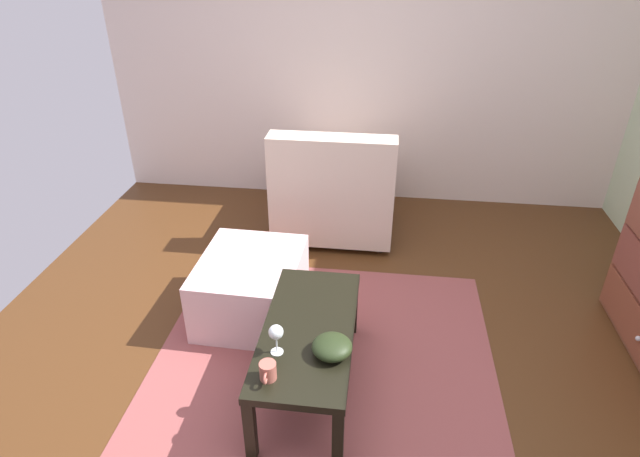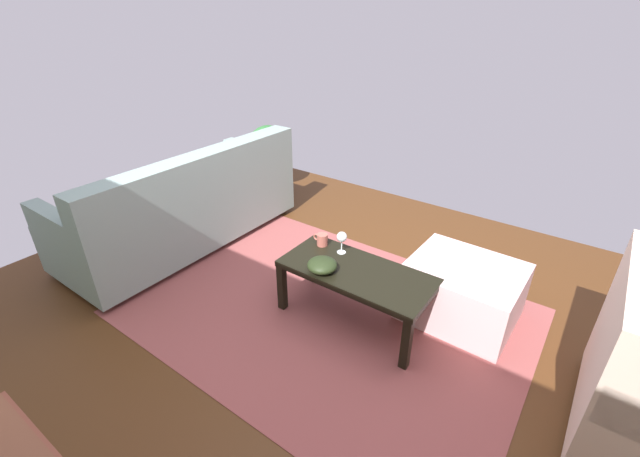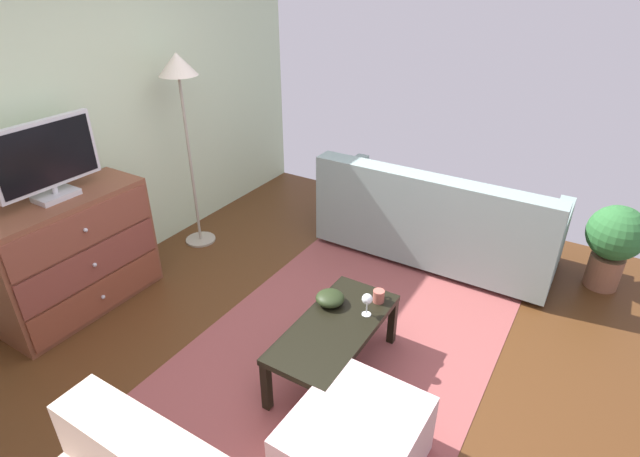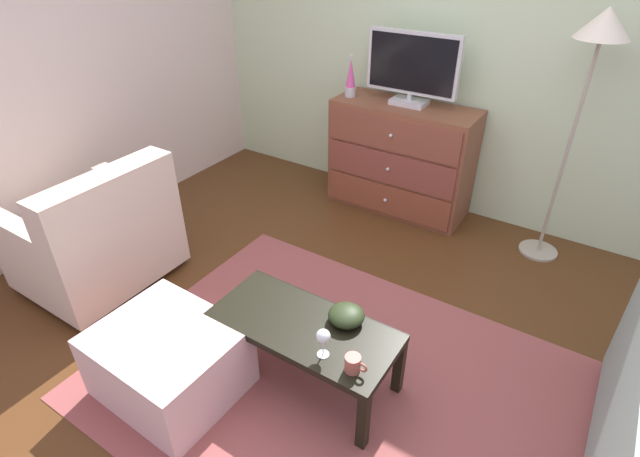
{
  "view_description": "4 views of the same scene",
  "coord_description": "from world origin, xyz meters",
  "px_view_note": "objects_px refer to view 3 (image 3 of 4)",
  "views": [
    {
      "loc": [
        1.98,
        0.05,
        2.1
      ],
      "look_at": [
        -0.01,
        -0.2,
        0.96
      ],
      "focal_mm": 29.1,
      "sensor_mm": 36.0,
      "label": 1
    },
    {
      "loc": [
        -1.1,
        1.66,
        1.88
      ],
      "look_at": [
        0.12,
        -0.02,
        0.76
      ],
      "focal_mm": 23.35,
      "sensor_mm": 36.0,
      "label": 2
    },
    {
      "loc": [
        -2.09,
        -1.42,
        2.39
      ],
      "look_at": [
        0.2,
        -0.03,
        0.92
      ],
      "focal_mm": 27.67,
      "sensor_mm": 36.0,
      "label": 3
    },
    {
      "loc": [
        1.06,
        -1.75,
        2.16
      ],
      "look_at": [
        0.03,
        -0.14,
        0.93
      ],
      "focal_mm": 27.22,
      "sensor_mm": 36.0,
      "label": 4
    }
  ],
  "objects_px": {
    "tv": "(46,159)",
    "standing_lamp": "(180,84)",
    "bowl_decorative": "(330,298)",
    "potted_plant": "(614,240)",
    "dresser": "(74,256)",
    "mug": "(379,296)",
    "couch_large": "(436,222)",
    "wine_glass": "(367,300)",
    "ottoman": "(355,445)",
    "coffee_table": "(335,331)"
  },
  "relations": [
    {
      "from": "tv",
      "to": "standing_lamp",
      "type": "height_order",
      "value": "standing_lamp"
    },
    {
      "from": "bowl_decorative",
      "to": "potted_plant",
      "type": "relative_size",
      "value": 0.26
    },
    {
      "from": "dresser",
      "to": "potted_plant",
      "type": "distance_m",
      "value": 4.16
    },
    {
      "from": "mug",
      "to": "couch_large",
      "type": "distance_m",
      "value": 1.39
    },
    {
      "from": "bowl_decorative",
      "to": "couch_large",
      "type": "height_order",
      "value": "couch_large"
    },
    {
      "from": "wine_glass",
      "to": "mug",
      "type": "relative_size",
      "value": 1.38
    },
    {
      "from": "wine_glass",
      "to": "mug",
      "type": "bearing_deg",
      "value": -1.96
    },
    {
      "from": "mug",
      "to": "standing_lamp",
      "type": "relative_size",
      "value": 0.07
    },
    {
      "from": "dresser",
      "to": "standing_lamp",
      "type": "relative_size",
      "value": 0.67
    },
    {
      "from": "couch_large",
      "to": "ottoman",
      "type": "height_order",
      "value": "couch_large"
    },
    {
      "from": "mug",
      "to": "ottoman",
      "type": "xyz_separation_m",
      "value": [
        -0.92,
        -0.32,
        -0.24
      ]
    },
    {
      "from": "dresser",
      "to": "mug",
      "type": "bearing_deg",
      "value": -70.54
    },
    {
      "from": "coffee_table",
      "to": "couch_large",
      "type": "xyz_separation_m",
      "value": [
        1.74,
        -0.03,
        -0.0
      ]
    },
    {
      "from": "dresser",
      "to": "tv",
      "type": "distance_m",
      "value": 0.75
    },
    {
      "from": "tv",
      "to": "potted_plant",
      "type": "bearing_deg",
      "value": -55.2
    },
    {
      "from": "bowl_decorative",
      "to": "ottoman",
      "type": "distance_m",
      "value": 0.96
    },
    {
      "from": "ottoman",
      "to": "potted_plant",
      "type": "bearing_deg",
      "value": -20.41
    },
    {
      "from": "tv",
      "to": "ottoman",
      "type": "distance_m",
      "value": 2.68
    },
    {
      "from": "coffee_table",
      "to": "dresser",
      "type": "bearing_deg",
      "value": 101.12
    },
    {
      "from": "couch_large",
      "to": "potted_plant",
      "type": "bearing_deg",
      "value": -79.23
    },
    {
      "from": "wine_glass",
      "to": "couch_large",
      "type": "height_order",
      "value": "couch_large"
    },
    {
      "from": "tv",
      "to": "ottoman",
      "type": "bearing_deg",
      "value": -94.13
    },
    {
      "from": "coffee_table",
      "to": "bowl_decorative",
      "type": "relative_size",
      "value": 5.2
    },
    {
      "from": "mug",
      "to": "potted_plant",
      "type": "relative_size",
      "value": 0.16
    },
    {
      "from": "tv",
      "to": "couch_large",
      "type": "bearing_deg",
      "value": -44.18
    },
    {
      "from": "coffee_table",
      "to": "mug",
      "type": "xyz_separation_m",
      "value": [
        0.36,
        -0.13,
        0.1
      ]
    },
    {
      "from": "wine_glass",
      "to": "potted_plant",
      "type": "height_order",
      "value": "potted_plant"
    },
    {
      "from": "bowl_decorative",
      "to": "standing_lamp",
      "type": "height_order",
      "value": "standing_lamp"
    },
    {
      "from": "tv",
      "to": "coffee_table",
      "type": "relative_size",
      "value": 0.74
    },
    {
      "from": "dresser",
      "to": "mug",
      "type": "height_order",
      "value": "dresser"
    },
    {
      "from": "dresser",
      "to": "wine_glass",
      "type": "distance_m",
      "value": 2.21
    },
    {
      "from": "mug",
      "to": "potted_plant",
      "type": "xyz_separation_m",
      "value": [
        1.64,
        -1.27,
        -0.0
      ]
    },
    {
      "from": "potted_plant",
      "to": "coffee_table",
      "type": "bearing_deg",
      "value": 145.1
    },
    {
      "from": "coffee_table",
      "to": "wine_glass",
      "type": "distance_m",
      "value": 0.28
    },
    {
      "from": "potted_plant",
      "to": "standing_lamp",
      "type": "bearing_deg",
      "value": 109.37
    },
    {
      "from": "wine_glass",
      "to": "couch_large",
      "type": "xyz_separation_m",
      "value": [
        1.55,
        0.09,
        -0.17
      ]
    },
    {
      "from": "standing_lamp",
      "to": "potted_plant",
      "type": "bearing_deg",
      "value": -70.63
    },
    {
      "from": "tv",
      "to": "standing_lamp",
      "type": "xyz_separation_m",
      "value": [
        1.2,
        -0.07,
        0.28
      ]
    },
    {
      "from": "standing_lamp",
      "to": "bowl_decorative",
      "type": "bearing_deg",
      "value": -109.64
    },
    {
      "from": "tv",
      "to": "coffee_table",
      "type": "distance_m",
      "value": 2.24
    },
    {
      "from": "coffee_table",
      "to": "wine_glass",
      "type": "height_order",
      "value": "wine_glass"
    },
    {
      "from": "tv",
      "to": "coffee_table",
      "type": "height_order",
      "value": "tv"
    },
    {
      "from": "dresser",
      "to": "coffee_table",
      "type": "xyz_separation_m",
      "value": [
        0.39,
        -2.01,
        -0.12
      ]
    },
    {
      "from": "tv",
      "to": "ottoman",
      "type": "xyz_separation_m",
      "value": [
        -0.18,
        -2.48,
        -1.01
      ]
    },
    {
      "from": "ottoman",
      "to": "standing_lamp",
      "type": "xyz_separation_m",
      "value": [
        1.38,
        2.4,
        1.29
      ]
    },
    {
      "from": "wine_glass",
      "to": "bowl_decorative",
      "type": "height_order",
      "value": "wine_glass"
    },
    {
      "from": "dresser",
      "to": "couch_large",
      "type": "xyz_separation_m",
      "value": [
        2.14,
        -2.04,
        -0.12
      ]
    },
    {
      "from": "wine_glass",
      "to": "bowl_decorative",
      "type": "bearing_deg",
      "value": 94.88
    },
    {
      "from": "wine_glass",
      "to": "mug",
      "type": "xyz_separation_m",
      "value": [
        0.17,
        -0.01,
        -0.07
      ]
    },
    {
      "from": "tv",
      "to": "bowl_decorative",
      "type": "bearing_deg",
      "value": -73.77
    }
  ]
}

